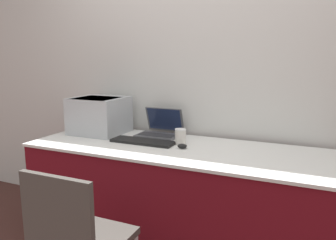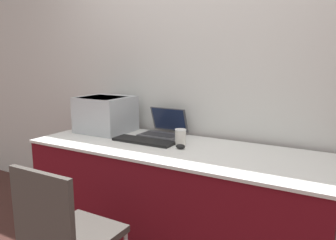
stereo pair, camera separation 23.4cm
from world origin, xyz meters
name	(u,v)px [view 1 (the left image)]	position (x,y,z in m)	size (l,w,h in m)	color
wall_back	(197,71)	(0.00, 0.82, 1.30)	(8.00, 0.05, 2.60)	silver
table	(175,198)	(0.00, 0.37, 0.39)	(2.12, 0.76, 0.78)	maroon
printer	(99,114)	(-0.74, 0.52, 0.95)	(0.41, 0.39, 0.30)	#B2B7BC
laptop_left	(160,130)	(-0.24, 0.63, 0.83)	(0.32, 0.29, 0.22)	#4C4C51
external_keyboard	(143,142)	(-0.26, 0.37, 0.79)	(0.48, 0.15, 0.02)	black
coffee_cup	(180,137)	(0.01, 0.45, 0.84)	(0.08, 0.08, 0.11)	white
mouse	(182,146)	(0.06, 0.35, 0.80)	(0.07, 0.05, 0.03)	black
chair	(77,237)	(-0.17, -0.51, 0.52)	(0.40, 0.44, 0.88)	#4C4742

